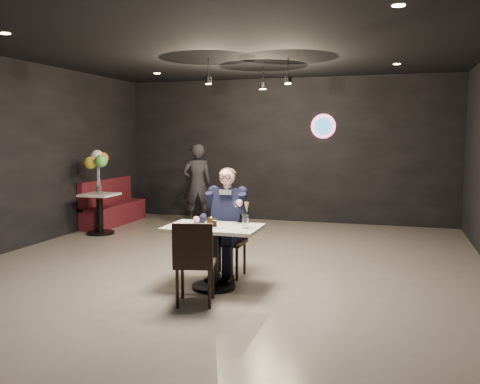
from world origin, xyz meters
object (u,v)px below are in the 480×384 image
(passerby, at_px, (197,184))
(sundae_glass, at_px, (245,221))
(side_table, at_px, (100,214))
(balloon_vase, at_px, (99,189))
(booth_bench, at_px, (114,202))
(chair_far, at_px, (228,241))
(seated_man, at_px, (228,221))
(main_table, at_px, (214,257))
(chair_near, at_px, (195,262))

(passerby, bearing_deg, sundae_glass, 95.23)
(side_table, height_order, balloon_vase, balloon_vase)
(booth_bench, relative_size, side_table, 2.52)
(booth_bench, height_order, passerby, passerby)
(side_table, bearing_deg, balloon_vase, 0.00)
(side_table, distance_m, passerby, 2.04)
(chair_far, relative_size, seated_man, 0.64)
(main_table, bearing_deg, side_table, 140.91)
(seated_man, relative_size, side_table, 1.97)
(seated_man, relative_size, balloon_vase, 8.91)
(sundae_glass, height_order, booth_bench, booth_bench)
(chair_near, distance_m, booth_bench, 5.38)
(booth_bench, bearing_deg, side_table, -73.30)
(seated_man, bearing_deg, balloon_vase, 147.48)
(booth_bench, bearing_deg, balloon_vase, -73.30)
(chair_far, height_order, balloon_vase, chair_far)
(main_table, bearing_deg, balloon_vase, 140.91)
(seated_man, bearing_deg, booth_bench, 138.90)
(passerby, bearing_deg, chair_far, 94.15)
(chair_near, xyz_separation_m, seated_man, (-0.00, 1.13, 0.26))
(booth_bench, xyz_separation_m, balloon_vase, (0.30, -1.00, 0.37))
(sundae_glass, height_order, balloon_vase, same)
(chair_near, height_order, seated_man, seated_man)
(seated_man, xyz_separation_m, side_table, (-3.15, 2.01, -0.35))
(main_table, distance_m, balloon_vase, 4.08)
(chair_far, xyz_separation_m, passerby, (-1.80, 3.47, 0.36))
(main_table, height_order, balloon_vase, balloon_vase)
(booth_bench, distance_m, side_table, 1.05)
(main_table, xyz_separation_m, passerby, (-1.80, 4.02, 0.45))
(booth_bench, relative_size, passerby, 1.12)
(chair_near, distance_m, passerby, 4.95)
(seated_man, height_order, passerby, passerby)
(chair_far, distance_m, balloon_vase, 3.75)
(chair_near, height_order, sundae_glass, chair_near)
(booth_bench, xyz_separation_m, passerby, (1.65, 0.46, 0.36))
(main_table, relative_size, side_table, 1.50)
(main_table, xyz_separation_m, sundae_glass, (0.40, -0.03, 0.46))
(chair_far, height_order, chair_near, same)
(chair_far, distance_m, side_table, 3.73)
(passerby, bearing_deg, seated_man, 94.15)
(main_table, distance_m, booth_bench, 4.95)
(seated_man, height_order, side_table, seated_man)
(sundae_glass, bearing_deg, chair_far, 124.56)
(chair_far, distance_m, sundae_glass, 0.79)
(sundae_glass, height_order, side_table, sundae_glass)
(sundae_glass, distance_m, side_table, 4.41)
(chair_near, bearing_deg, chair_far, 75.74)
(side_table, relative_size, balloon_vase, 4.52)
(chair_far, xyz_separation_m, booth_bench, (-3.45, 3.01, 0.00))
(chair_near, bearing_deg, passerby, 97.13)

